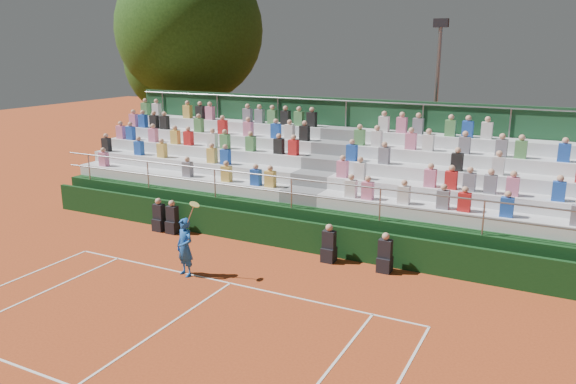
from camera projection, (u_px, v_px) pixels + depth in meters
The scene contains 8 objects.
ground at pixel (230, 283), 15.48m from camera, with size 90.00×90.00×0.00m, color #AF451D.
courtside_wall at pixel (284, 233), 18.11m from camera, with size 20.00×0.15×1.00m, color black.
line_officials at pixel (253, 234), 18.12m from camera, with size 8.66×0.40×1.19m.
grandstand at pixel (324, 193), 20.75m from camera, with size 20.00×5.20×4.40m.
tennis_player at pixel (185, 247), 15.83m from camera, with size 0.89×0.57×2.22m.
tree_west at pixel (180, 62), 29.94m from camera, with size 5.87×5.87×8.50m.
tree_east at pixel (190, 30), 28.74m from camera, with size 7.49×7.49×10.90m.
floodlight_mast at pixel (436, 94), 23.76m from camera, with size 0.60×0.25×7.46m.
Camera 1 is at (7.96, -12.05, 6.33)m, focal length 35.00 mm.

